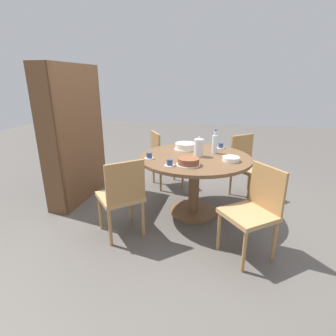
% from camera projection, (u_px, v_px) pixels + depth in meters
% --- Properties ---
extents(ground_plane, '(14.00, 14.00, 0.00)m').
position_uv_depth(ground_plane, '(193.00, 212.00, 3.34)').
color(ground_plane, '#56514C').
extents(dining_table, '(1.33, 1.33, 0.74)m').
position_uv_depth(dining_table, '(194.00, 168.00, 3.16)').
color(dining_table, brown).
rests_on(dining_table, ground_plane).
extents(chair_a, '(0.59, 0.59, 0.87)m').
position_uv_depth(chair_a, '(122.00, 195.00, 2.70)').
color(chair_a, '#A87A47').
rests_on(chair_a, ground_plane).
extents(chair_b, '(0.59, 0.59, 0.87)m').
position_uv_depth(chair_b, '(254.00, 209.00, 2.41)').
color(chair_b, '#A87A47').
rests_on(chair_b, ground_plane).
extents(chair_c, '(0.59, 0.59, 0.87)m').
position_uv_depth(chair_c, '(247.00, 164.00, 3.68)').
color(chair_c, '#A87A47').
rests_on(chair_c, ground_plane).
extents(chair_d, '(0.58, 0.58, 0.87)m').
position_uv_depth(chair_d, '(164.00, 157.00, 4.02)').
color(chair_d, '#A87A47').
rests_on(chair_d, ground_plane).
extents(bookshelf, '(1.09, 0.28, 1.79)m').
position_uv_depth(bookshelf, '(75.00, 140.00, 3.50)').
color(bookshelf, brown).
rests_on(bookshelf, ground_plane).
extents(coffee_pot, '(0.11, 0.11, 0.24)m').
position_uv_depth(coffee_pot, '(199.00, 147.00, 3.07)').
color(coffee_pot, silver).
rests_on(coffee_pot, dining_table).
extents(water_bottle, '(0.07, 0.07, 0.30)m').
position_uv_depth(water_bottle, '(215.00, 144.00, 3.19)').
color(water_bottle, silver).
rests_on(water_bottle, dining_table).
extents(cake_main, '(0.29, 0.29, 0.08)m').
position_uv_depth(cake_main, '(185.00, 146.00, 3.39)').
color(cake_main, silver).
rests_on(cake_main, dining_table).
extents(cake_second, '(0.26, 0.26, 0.08)m').
position_uv_depth(cake_second, '(188.00, 162.00, 2.77)').
color(cake_second, silver).
rests_on(cake_second, dining_table).
extents(cup_a, '(0.11, 0.11, 0.07)m').
position_uv_depth(cup_a, '(170.00, 163.00, 2.75)').
color(cup_a, silver).
rests_on(cup_a, dining_table).
extents(cup_b, '(0.11, 0.11, 0.07)m').
position_uv_depth(cup_b, '(221.00, 146.00, 3.46)').
color(cup_b, silver).
rests_on(cup_b, dining_table).
extents(cup_c, '(0.11, 0.11, 0.07)m').
position_uv_depth(cup_c, '(149.00, 156.00, 3.00)').
color(cup_c, silver).
rests_on(cup_c, dining_table).
extents(plate_stack, '(0.19, 0.19, 0.05)m').
position_uv_depth(plate_stack, '(231.00, 159.00, 2.91)').
color(plate_stack, white).
rests_on(plate_stack, dining_table).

